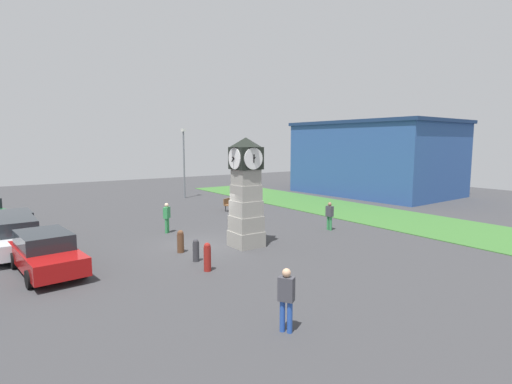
# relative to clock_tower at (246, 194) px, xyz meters

# --- Properties ---
(ground_plane) EXTENTS (71.41, 71.41, 0.00)m
(ground_plane) POSITION_rel_clock_tower_xyz_m (-1.31, -1.49, -2.47)
(ground_plane) COLOR #38383A
(clock_tower) EXTENTS (1.50, 1.59, 5.09)m
(clock_tower) POSITION_rel_clock_tower_xyz_m (0.00, 0.00, 0.00)
(clock_tower) COLOR gray
(clock_tower) RESTS_ON ground_plane
(bollard_near_tower) EXTENTS (0.28, 0.28, 1.10)m
(bollard_near_tower) POSITION_rel_clock_tower_xyz_m (2.23, -3.22, -1.92)
(bollard_near_tower) COLOR maroon
(bollard_near_tower) RESTS_ON ground_plane
(bollard_mid_row) EXTENTS (0.26, 0.26, 0.94)m
(bollard_mid_row) POSITION_rel_clock_tower_xyz_m (0.85, -3.02, -2.00)
(bollard_mid_row) COLOR #333338
(bollard_mid_row) RESTS_ON ground_plane
(bollard_far_row) EXTENTS (0.30, 0.30, 1.01)m
(bollard_far_row) POSITION_rel_clock_tower_xyz_m (-0.75, -2.99, -1.96)
(bollard_far_row) COLOR brown
(bollard_far_row) RESTS_ON ground_plane
(car_navy_sedan) EXTENTS (3.89, 2.15, 1.46)m
(car_navy_sedan) POSITION_rel_clock_tower_xyz_m (-7.39, -8.98, -1.73)
(car_navy_sedan) COLOR #A51111
(car_navy_sedan) RESTS_ON ground_plane
(car_near_tower) EXTENTS (4.49, 1.98, 1.53)m
(car_near_tower) POSITION_rel_clock_tower_xyz_m (-4.61, -9.00, -1.70)
(car_near_tower) COLOR silver
(car_near_tower) RESTS_ON ground_plane
(car_by_building) EXTENTS (4.66, 2.27, 1.50)m
(car_by_building) POSITION_rel_clock_tower_xyz_m (-1.09, -8.26, -1.71)
(car_by_building) COLOR #A51111
(car_by_building) RESTS_ON ground_plane
(bench) EXTENTS (1.23, 1.66, 0.90)m
(bench) POSITION_rel_clock_tower_xyz_m (-9.06, 4.67, -1.95)
(bench) COLOR brown
(bench) RESTS_ON ground_plane
(pedestrian_near_bench) EXTENTS (0.47, 0.42, 1.69)m
(pedestrian_near_bench) POSITION_rel_clock_tower_xyz_m (7.77, -3.87, -1.50)
(pedestrian_near_bench) COLOR #264CA5
(pedestrian_near_bench) RESTS_ON ground_plane
(pedestrian_crossing_lot) EXTENTS (0.45, 0.46, 1.63)m
(pedestrian_crossing_lot) POSITION_rel_clock_tower_xyz_m (-4.78, -1.98, -1.55)
(pedestrian_crossing_lot) COLOR #338C4C
(pedestrian_crossing_lot) RESTS_ON ground_plane
(pedestrian_by_cars) EXTENTS (0.41, 0.25, 1.57)m
(pedestrian_by_cars) POSITION_rel_clock_tower_xyz_m (-0.29, 5.74, -1.59)
(pedestrian_by_cars) COLOR #338C4C
(pedestrian_by_cars) RESTS_ON ground_plane
(street_lamp_near_road) EXTENTS (0.50, 0.24, 6.05)m
(street_lamp_near_road) POSITION_rel_clock_tower_xyz_m (-16.86, 4.57, 1.04)
(street_lamp_near_road) COLOR slate
(street_lamp_near_road) RESTS_ON ground_plane
(warehouse_blue_far) EXTENTS (14.41, 10.42, 6.80)m
(warehouse_blue_far) POSITION_rel_clock_tower_xyz_m (-9.38, 20.82, 0.93)
(warehouse_blue_far) COLOR #2D5193
(warehouse_blue_far) RESTS_ON ground_plane
(grass_verge_far) EXTENTS (42.85, 6.22, 0.04)m
(grass_verge_far) POSITION_rel_clock_tower_xyz_m (-1.50, 11.60, -2.45)
(grass_verge_far) COLOR #386B2D
(grass_verge_far) RESTS_ON ground_plane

